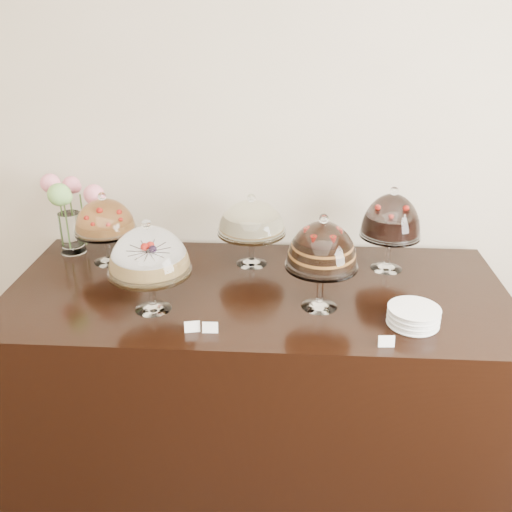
# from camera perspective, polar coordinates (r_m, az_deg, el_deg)

# --- Properties ---
(wall_back) EXTENTS (5.00, 0.04, 3.00)m
(wall_back) POSITION_cam_1_polar(r_m,az_deg,el_deg) (2.85, -0.31, 12.81)
(wall_back) COLOR beige
(wall_back) RESTS_ON ground
(display_counter) EXTENTS (2.20, 1.00, 0.90)m
(display_counter) POSITION_cam_1_polar(r_m,az_deg,el_deg) (2.76, 0.07, -11.57)
(display_counter) COLOR black
(display_counter) RESTS_ON ground
(cake_stand_sugar_sponge) EXTENTS (0.34, 0.34, 0.39)m
(cake_stand_sugar_sponge) POSITION_cam_1_polar(r_m,az_deg,el_deg) (2.29, -10.67, 0.20)
(cake_stand_sugar_sponge) COLOR white
(cake_stand_sugar_sponge) RESTS_ON display_counter
(cake_stand_choco_layer) EXTENTS (0.29, 0.29, 0.41)m
(cake_stand_choco_layer) POSITION_cam_1_polar(r_m,az_deg,el_deg) (2.28, 6.63, 0.76)
(cake_stand_choco_layer) COLOR white
(cake_stand_choco_layer) RESTS_ON display_counter
(cake_stand_cheesecake) EXTENTS (0.33, 0.33, 0.35)m
(cake_stand_cheesecake) POSITION_cam_1_polar(r_m,az_deg,el_deg) (2.67, -0.45, 3.63)
(cake_stand_cheesecake) COLOR white
(cake_stand_cheesecake) RESTS_ON display_counter
(cake_stand_dark_choco) EXTENTS (0.28, 0.28, 0.40)m
(cake_stand_dark_choco) POSITION_cam_1_polar(r_m,az_deg,el_deg) (2.68, 13.38, 3.60)
(cake_stand_dark_choco) COLOR white
(cake_stand_dark_choco) RESTS_ON display_counter
(cake_stand_fruit_tart) EXTENTS (0.29, 0.29, 0.35)m
(cake_stand_fruit_tart) POSITION_cam_1_polar(r_m,az_deg,el_deg) (2.79, -14.90, 3.59)
(cake_stand_fruit_tart) COLOR white
(cake_stand_fruit_tart) RESTS_ON display_counter
(flower_vase) EXTENTS (0.30, 0.31, 0.41)m
(flower_vase) POSITION_cam_1_polar(r_m,az_deg,el_deg) (2.93, -18.11, 4.62)
(flower_vase) COLOR white
(flower_vase) RESTS_ON display_counter
(plate_stack) EXTENTS (0.20, 0.20, 0.07)m
(plate_stack) POSITION_cam_1_polar(r_m,az_deg,el_deg) (2.32, 15.47, -5.83)
(plate_stack) COLOR white
(plate_stack) RESTS_ON display_counter
(price_card_left) EXTENTS (0.06, 0.03, 0.04)m
(price_card_left) POSITION_cam_1_polar(r_m,az_deg,el_deg) (2.21, -6.39, -7.04)
(price_card_left) COLOR white
(price_card_left) RESTS_ON display_counter
(price_card_right) EXTENTS (0.06, 0.02, 0.04)m
(price_card_right) POSITION_cam_1_polar(r_m,az_deg,el_deg) (2.17, 12.91, -8.32)
(price_card_right) COLOR white
(price_card_right) RESTS_ON display_counter
(price_card_extra) EXTENTS (0.06, 0.02, 0.04)m
(price_card_extra) POSITION_cam_1_polar(r_m,az_deg,el_deg) (2.20, -4.61, -7.14)
(price_card_extra) COLOR white
(price_card_extra) RESTS_ON display_counter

